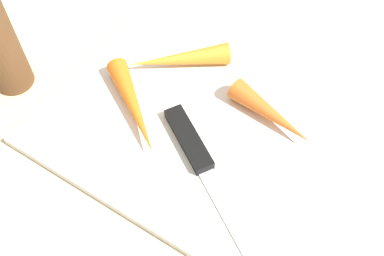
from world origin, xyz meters
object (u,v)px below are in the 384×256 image
object	(u,v)px
knife	(194,148)
carrot_medium	(179,59)
carrot_longest	(134,106)
carrot_shortest	(271,114)
cutting_board	(192,131)

from	to	relation	value
knife	carrot_medium	bearing A→B (deg)	162.68
knife	carrot_longest	distance (m)	0.09
carrot_medium	carrot_longest	bearing A→B (deg)	46.12
carrot_medium	carrot_shortest	distance (m)	0.14
carrot_shortest	carrot_longest	world-z (taller)	carrot_shortest
carrot_medium	cutting_board	bearing A→B (deg)	91.17
cutting_board	carrot_medium	size ratio (longest dim) A/B	2.77
knife	carrot_shortest	xyz separation A→B (m)	(-0.06, -0.08, 0.01)
cutting_board	carrot_longest	size ratio (longest dim) A/B	2.60
cutting_board	knife	size ratio (longest dim) A/B	2.00
carrot_medium	carrot_longest	xyz separation A→B (m)	(0.01, 0.09, -0.00)
carrot_longest	carrot_shortest	bearing A→B (deg)	63.99
knife	carrot_medium	world-z (taller)	carrot_medium
carrot_medium	carrot_longest	size ratio (longest dim) A/B	0.94
carrot_longest	carrot_medium	bearing A→B (deg)	122.84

